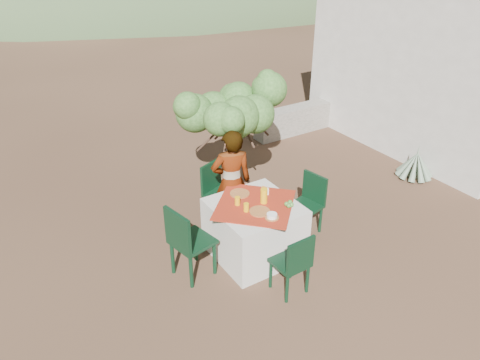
% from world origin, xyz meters
% --- Properties ---
extents(ground, '(160.00, 160.00, 0.00)m').
position_xyz_m(ground, '(0.00, 0.00, 0.00)').
color(ground, '#3D281B').
rests_on(ground, ground).
extents(table, '(1.30, 1.30, 0.76)m').
position_xyz_m(table, '(0.24, 0.47, 0.38)').
color(table, silver).
rests_on(table, ground).
extents(chair_far, '(0.53, 0.53, 0.89)m').
position_xyz_m(chair_far, '(0.24, 1.44, 0.50)').
color(chair_far, black).
rests_on(chair_far, ground).
extents(chair_near, '(0.39, 0.39, 0.82)m').
position_xyz_m(chair_near, '(0.19, -0.41, 0.46)').
color(chair_near, black).
rests_on(chair_near, ground).
extents(chair_left, '(0.54, 0.54, 0.98)m').
position_xyz_m(chair_left, '(-0.70, 0.52, 0.55)').
color(chair_left, black).
rests_on(chair_left, ground).
extents(chair_right, '(0.46, 0.46, 0.86)m').
position_xyz_m(chair_right, '(1.18, 0.51, 0.48)').
color(chair_right, black).
rests_on(chair_right, ground).
extents(person, '(0.64, 0.52, 1.53)m').
position_xyz_m(person, '(0.28, 1.10, 0.76)').
color(person, '#8C6651').
rests_on(person, ground).
extents(shrub_tree, '(1.47, 1.44, 1.72)m').
position_xyz_m(shrub_tree, '(0.83, 1.85, 1.36)').
color(shrub_tree, '#402A20').
rests_on(shrub_tree, ground).
extents(agave, '(0.63, 0.61, 0.66)m').
position_xyz_m(agave, '(3.75, 0.76, 0.22)').
color(agave, gray).
rests_on(agave, ground).
extents(guesthouse, '(3.20, 4.20, 3.00)m').
position_xyz_m(guesthouse, '(5.60, 1.80, 1.50)').
color(guesthouse, silver).
rests_on(guesthouse, ground).
extents(stone_wall, '(2.60, 0.35, 0.55)m').
position_xyz_m(stone_wall, '(3.60, 3.40, 0.28)').
color(stone_wall, gray).
rests_on(stone_wall, ground).
extents(plate_far, '(0.26, 0.26, 0.01)m').
position_xyz_m(plate_far, '(0.21, 0.78, 0.77)').
color(plate_far, brown).
rests_on(plate_far, table).
extents(plate_near, '(0.26, 0.26, 0.01)m').
position_xyz_m(plate_near, '(0.19, 0.29, 0.77)').
color(plate_near, brown).
rests_on(plate_near, table).
extents(glass_far, '(0.07, 0.07, 0.11)m').
position_xyz_m(glass_far, '(0.05, 0.58, 0.82)').
color(glass_far, '#FFB510').
rests_on(glass_far, table).
extents(glass_near, '(0.07, 0.07, 0.11)m').
position_xyz_m(glass_near, '(0.06, 0.39, 0.82)').
color(glass_near, '#FFB510').
rests_on(glass_near, table).
extents(juice_pitcher, '(0.09, 0.09, 0.19)m').
position_xyz_m(juice_pitcher, '(0.35, 0.44, 0.86)').
color(juice_pitcher, '#FFB510').
rests_on(juice_pitcher, table).
extents(bowl_plate, '(0.17, 0.17, 0.01)m').
position_xyz_m(bowl_plate, '(0.24, 0.10, 0.77)').
color(bowl_plate, brown).
rests_on(bowl_plate, table).
extents(white_bowl, '(0.13, 0.13, 0.05)m').
position_xyz_m(white_bowl, '(0.24, 0.10, 0.80)').
color(white_bowl, white).
rests_on(white_bowl, bowl_plate).
extents(jar_left, '(0.06, 0.06, 0.10)m').
position_xyz_m(jar_left, '(0.48, 0.60, 0.81)').
color(jar_left, orange).
rests_on(jar_left, table).
extents(jar_right, '(0.06, 0.06, 0.10)m').
position_xyz_m(jar_right, '(0.48, 0.63, 0.81)').
color(jar_right, orange).
rests_on(jar_right, table).
extents(napkin_holder, '(0.08, 0.06, 0.09)m').
position_xyz_m(napkin_holder, '(0.49, 0.59, 0.81)').
color(napkin_holder, white).
rests_on(napkin_holder, table).
extents(fruit_cluster, '(0.12, 0.11, 0.06)m').
position_xyz_m(fruit_cluster, '(0.57, 0.20, 0.79)').
color(fruit_cluster, '#478530').
rests_on(fruit_cluster, table).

